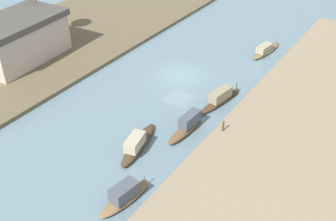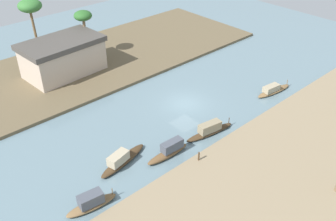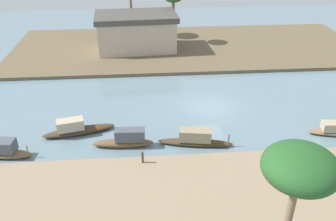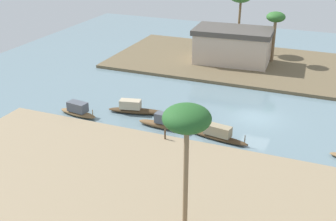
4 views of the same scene
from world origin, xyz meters
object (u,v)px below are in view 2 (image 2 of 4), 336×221
Objects in this scene: sampan_downstream_large at (273,90)px; sampan_open_hull at (169,151)px; mooring_post at (199,156)px; palm_tree_right_short at (30,7)px; palm_tree_right_tall at (83,18)px; riverside_building at (63,57)px; sampan_with_tall_canopy at (210,130)px; sampan_foreground at (121,160)px; sampan_with_red_awning at (91,202)px.

sampan_open_hull is at bearing -172.05° from sampan_downstream_large.
mooring_post is 27.47m from palm_tree_right_short.
palm_tree_right_short reaches higher than palm_tree_right_tall.
palm_tree_right_short is 6.99m from riverside_building.
sampan_with_tall_canopy is 0.88× the size of palm_tree_right_tall.
sampan_with_tall_canopy is at bearing -0.36° from sampan_open_hull.
mooring_post is at bearing -92.83° from riverside_building.
riverside_building reaches higher than sampan_open_hull.
palm_tree_right_short is (3.92, 22.46, 6.67)m from sampan_foreground.
sampan_foreground is 21.97m from palm_tree_right_tall.
sampan_with_red_awning is at bearing 168.80° from mooring_post.
sampan_open_hull is at bearing 11.58° from sampan_with_red_awning.
mooring_post is at bearing -3.38° from sampan_with_red_awning.
palm_tree_right_tall reaches higher than sampan_downstream_large.
palm_tree_right_short reaches higher than sampan_with_red_awning.
palm_tree_right_short is (0.24, 24.33, 6.58)m from sampan_open_hull.
sampan_with_red_awning is (-23.70, -0.79, 0.14)m from sampan_downstream_large.
sampan_with_red_awning reaches higher than sampan_foreground.
sampan_open_hull is (-4.83, 0.23, 0.06)m from sampan_with_tall_canopy.
sampan_foreground reaches higher than sampan_downstream_large.
palm_tree_right_tall reaches higher than mooring_post.
riverside_building is (0.61, -5.14, -4.71)m from palm_tree_right_short.
sampan_with_tall_canopy reaches higher than mooring_post.
sampan_with_red_awning reaches higher than sampan_downstream_large.
sampan_with_red_awning is 9.46m from mooring_post.
sampan_open_hull is 0.71× the size of palm_tree_right_tall.
palm_tree_right_tall is at bearing 123.07° from sampan_downstream_large.
sampan_with_tall_canopy is 25.86m from palm_tree_right_short.
palm_tree_right_short reaches higher than sampan_open_hull.
palm_tree_right_tall is (0.43, 21.54, 4.96)m from sampan_with_tall_canopy.
riverside_building reaches higher than sampan_with_red_awning.
palm_tree_right_short is (-5.02, 3.03, 1.68)m from palm_tree_right_tall.
sampan_foreground reaches higher than sampan_with_tall_canopy.
palm_tree_right_tall reaches higher than sampan_with_red_awning.
palm_tree_right_tall is (4.13, 23.68, 4.70)m from mooring_post.
sampan_with_tall_canopy is at bearing 30.04° from mooring_post.
sampan_with_tall_canopy is 12.98m from sampan_with_red_awning.
sampan_with_red_awning is at bearing -108.63° from palm_tree_right_short.
sampan_with_tall_canopy is at bearing -82.00° from riverside_building.
sampan_with_tall_canopy is at bearing -79.41° from palm_tree_right_short.
sampan_downstream_large is at bearing -55.75° from riverside_building.
sampan_open_hull is 19.31m from riverside_building.
riverside_building reaches higher than sampan_foreground.
sampan_downstream_large is 0.82× the size of palm_tree_right_tall.
sampan_with_tall_canopy is at bearing -26.75° from sampan_foreground.
sampan_open_hull is at bearing 115.56° from mooring_post.
sampan_with_red_awning is at bearing -173.87° from sampan_open_hull.
sampan_downstream_large is 6.10× the size of mooring_post.
sampan_with_red_awning is 5.07m from sampan_foreground.
riverside_building is at bearing 134.84° from sampan_downstream_large.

